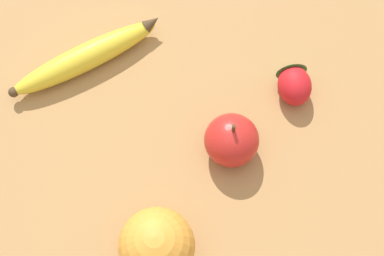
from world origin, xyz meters
name	(u,v)px	position (x,y,z in m)	size (l,w,h in m)	color
ground_plane	(95,106)	(0.00, 0.00, 0.00)	(3.00, 3.00, 0.00)	#A87A47
banana	(87,57)	(-0.06, -0.04, 0.02)	(0.19, 0.16, 0.04)	yellow
orange	(157,246)	(0.15, 0.16, 0.04)	(0.09, 0.09, 0.09)	orange
strawberry	(294,83)	(-0.12, 0.24, 0.02)	(0.07, 0.07, 0.04)	red
apple	(232,140)	(-0.01, 0.19, 0.03)	(0.07, 0.07, 0.07)	red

